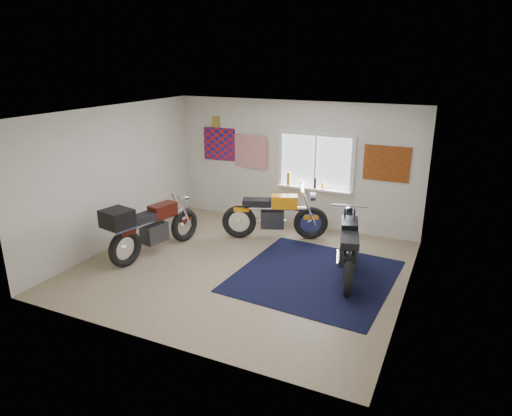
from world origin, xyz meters
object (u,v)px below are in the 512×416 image
at_px(black_chrome_bike, 348,249).
at_px(maroon_tourer, 149,227).
at_px(navy_rug, 315,276).
at_px(yellow_triumph, 274,216).

distance_m(black_chrome_bike, maroon_tourer, 3.62).
bearing_deg(navy_rug, black_chrome_bike, 32.22).
distance_m(navy_rug, maroon_tourer, 3.15).
height_order(navy_rug, yellow_triumph, yellow_triumph).
relative_size(navy_rug, maroon_tourer, 1.21).
bearing_deg(black_chrome_bike, yellow_triumph, 46.11).
xyz_separation_m(navy_rug, maroon_tourer, (-3.06, -0.48, 0.56)).
xyz_separation_m(yellow_triumph, maroon_tourer, (-1.77, -1.78, 0.09)).
bearing_deg(maroon_tourer, navy_rug, -69.69).
height_order(black_chrome_bike, maroon_tourer, maroon_tourer).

